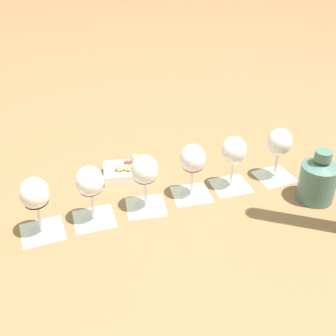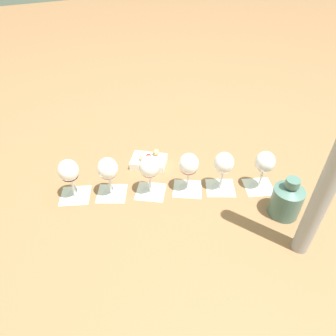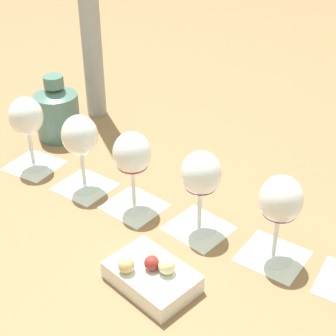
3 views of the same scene
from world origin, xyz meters
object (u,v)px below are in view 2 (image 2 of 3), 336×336
Objects in this scene: wine_glass_0 at (264,164)px; ceramic_vase at (287,199)px; wine_glass_4 at (108,171)px; wine_glass_5 at (69,173)px; wine_glass_3 at (149,169)px; wine_glass_1 at (224,165)px; snack_dish at (149,161)px; wine_glass_2 at (189,166)px.

wine_glass_0 reaches higher than ceramic_vase.
wine_glass_4 is 0.14m from wine_glass_5.
wine_glass_3 is 0.51m from ceramic_vase.
wine_glass_0 is at bearing 154.89° from wine_glass_1.
wine_glass_4 is 0.25m from snack_dish.
wine_glass_2 is 0.15m from wine_glass_3.
wine_glass_0 is 0.74m from wine_glass_5.
wine_glass_3 is 0.15m from wine_glass_4.
wine_glass_0 and wine_glass_5 have the same top height.
ceramic_vase is at bearing 132.64° from wine_glass_2.
wine_glass_0 and wine_glass_1 have the same top height.
wine_glass_1 is 1.00× the size of wine_glass_4.
wine_glass_2 is 1.00× the size of wine_glass_4.
wine_glass_1 is at bearing 157.39° from wine_glass_5.
wine_glass_0 and wine_glass_2 have the same top height.
ceramic_vase reaches higher than snack_dish.
wine_glass_3 is at bearing -23.34° from wine_glass_0.
wine_glass_2 reaches higher than snack_dish.
ceramic_vase is 0.58m from snack_dish.
wine_glass_5 is at bearing -22.85° from wine_glass_3.
wine_glass_1 is at bearing 157.33° from wine_glass_4.
wine_glass_2 is 0.30m from wine_glass_4.
snack_dish is (-0.07, -0.16, -0.10)m from wine_glass_3.
wine_glass_2 is at bearing 158.08° from wine_glass_4.
wine_glass_5 is 0.80m from ceramic_vase.
wine_glass_1 reaches higher than snack_dish.
wine_glass_2 and wine_glass_3 have the same top height.
wine_glass_1 is 0.44m from wine_glass_4.
wine_glass_4 is (0.40, -0.17, -0.00)m from wine_glass_1.
snack_dish is at bearing -54.33° from wine_glass_1.
wine_glass_5 reaches higher than ceramic_vase.
wine_glass_1 and wine_glass_2 have the same top height.
ceramic_vase is (-0.39, 0.32, -0.05)m from wine_glass_3.
wine_glass_2 is 0.45m from wine_glass_5.
wine_glass_1 is (0.14, -0.07, 0.00)m from wine_glass_0.
ceramic_vase is at bearing 123.50° from snack_dish.
wine_glass_1 is 0.13m from wine_glass_2.
wine_glass_0 is at bearing -95.46° from ceramic_vase.
wine_glass_0 is at bearing 134.99° from snack_dish.
ceramic_vase is (-0.13, 0.22, -0.05)m from wine_glass_1.
wine_glass_4 reaches higher than snack_dish.
wine_glass_4 is 0.95× the size of snack_dish.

